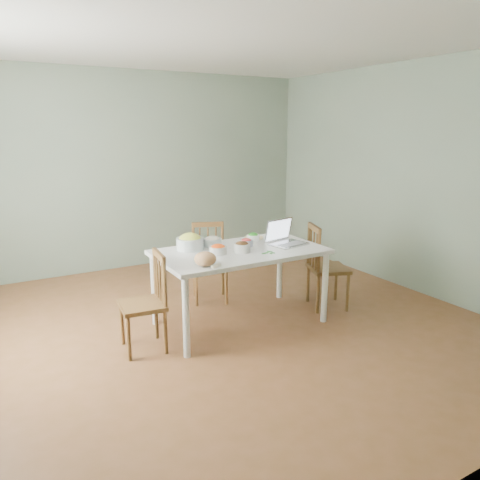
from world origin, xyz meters
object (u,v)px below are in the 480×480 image
chair_far (210,263)px  chair_left (142,303)px  chair_right (328,266)px  dining_table (240,287)px  laptop (289,233)px  bowl_squash (190,242)px  bread_boule (205,259)px

chair_far → chair_left: (-1.05, -0.80, -0.00)m
chair_right → chair_far: bearing=72.7°
dining_table → chair_right: 1.07m
dining_table → chair_far: 0.72m
chair_far → laptop: laptop is taller
chair_right → bowl_squash: size_ratio=3.41×
bowl_squash → laptop: laptop is taller
dining_table → chair_right: (1.06, -0.09, 0.08)m
bread_boule → bowl_squash: (0.11, 0.58, 0.02)m
dining_table → chair_right: size_ratio=1.77×
chair_left → bread_boule: (0.50, -0.25, 0.39)m
laptop → chair_right: bearing=-13.8°
chair_left → dining_table: bearing=100.0°
dining_table → chair_far: bearing=88.6°
chair_far → bowl_squash: 0.75m
chair_far → bread_boule: bearing=-97.4°
dining_table → laptop: 0.74m
chair_right → bread_boule: (-1.59, -0.23, 0.37)m
bowl_squash → laptop: size_ratio=0.75×
dining_table → bowl_squash: bearing=147.9°
chair_left → chair_right: bearing=95.3°
bread_boule → bowl_squash: 0.59m
chair_far → bowl_squash: bearing=-112.9°
dining_table → laptop: (0.54, -0.07, 0.51)m
bread_boule → bowl_squash: size_ratio=0.71×
chair_left → laptop: (1.57, -0.00, 0.45)m
chair_far → bread_boule: bread_boule is taller
bread_boule → laptop: 1.09m
chair_far → bread_boule: 1.24m
bread_boule → chair_right: bearing=8.1°
chair_left → laptop: 1.63m
chair_right → bowl_squash: 1.57m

